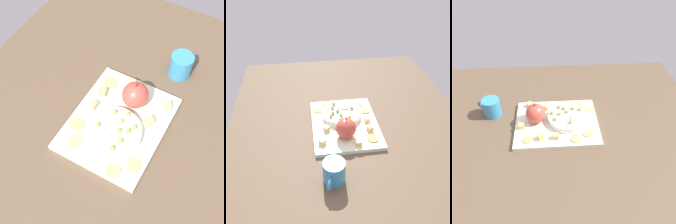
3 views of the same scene
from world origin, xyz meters
TOP-DOWN VIEW (x-y plane):
  - table at (0.00, 0.00)cm, footprint 118.42×96.39cm
  - platter at (1.84, -1.65)cm, footprint 32.18×25.65cm
  - serving_dish at (-2.55, -2.32)cm, footprint 15.70×15.70cm
  - apple_whole at (9.90, -2.60)cm, footprint 7.73×7.73cm
  - apple_stem at (9.90, -2.60)cm, footprint 0.50×0.50cm
  - cheese_cube_0 at (15.34, 1.14)cm, footprint 2.14×2.14cm
  - cheese_cube_1 at (5.67, -9.38)cm, footprint 2.89×2.89cm
  - cheese_cube_2 at (7.96, 7.14)cm, footprint 2.62×2.62cm
  - cheese_cube_3 at (2.57, 7.17)cm, footprint 2.15×2.15cm
  - cheese_cube_4 at (12.88, -11.61)cm, footprint 2.87×2.87cm
  - cracker_0 at (12.81, 7.12)cm, footprint 4.14×4.14cm
  - cracker_1 at (-7.79, -11.57)cm, footprint 4.14×4.14cm
  - cracker_2 at (-11.81, -7.41)cm, footprint 4.14×4.14cm
  - cracker_3 at (-9.61, 5.61)cm, footprint 4.14×4.14cm
  - cracker_4 at (-4.69, 8.01)cm, footprint 4.14×4.14cm
  - grape_0 at (0.58, -7.06)cm, footprint 1.62×1.46cm
  - grape_1 at (-3.44, 2.00)cm, footprint 1.62×1.46cm
  - grape_2 at (2.38, -0.17)cm, footprint 1.62×1.46cm
  - grape_3 at (-1.28, -6.06)cm, footprint 1.62×1.46cm
  - grape_4 at (-2.33, -3.99)cm, footprint 1.62×1.46cm
  - grape_5 at (3.43, -3.57)cm, footprint 1.62×1.46cm
  - grape_6 at (0.58, -2.96)cm, footprint 1.62×1.46cm
  - grape_7 at (-7.63, -4.91)cm, footprint 1.62×1.46cm
  - grape_8 at (-4.85, -5.81)cm, footprint 1.62×1.46cm
  - apple_slice_0 at (-5.84, -0.89)cm, footprint 4.68×4.68cm
  - cup at (28.17, -9.36)cm, footprint 9.89×7.03cm

SIDE VIEW (x-z plane):
  - table at x=0.00cm, z-range 0.00..3.84cm
  - platter at x=1.84cm, z-range 3.84..5.36cm
  - cracker_0 at x=12.81cm, z-range 5.36..5.76cm
  - cracker_1 at x=-7.79cm, z-range 5.36..5.76cm
  - cracker_2 at x=-11.81cm, z-range 5.36..5.76cm
  - cracker_3 at x=-9.61cm, z-range 5.36..5.76cm
  - cracker_4 at x=-4.69cm, z-range 5.36..5.76cm
  - cheese_cube_0 at x=15.34cm, z-range 5.36..7.41cm
  - cheese_cube_1 at x=5.67cm, z-range 5.36..7.41cm
  - cheese_cube_2 at x=7.96cm, z-range 5.36..7.41cm
  - cheese_cube_3 at x=2.57cm, z-range 5.36..7.41cm
  - cheese_cube_4 at x=12.88cm, z-range 5.36..7.41cm
  - serving_dish at x=-2.55cm, z-range 5.36..7.71cm
  - cup at x=28.17cm, z-range 3.84..11.46cm
  - apple_slice_0 at x=-5.84cm, z-range 7.71..8.31cm
  - grape_7 at x=-7.63cm, z-range 7.71..9.02cm
  - grape_2 at x=2.38cm, z-range 7.71..9.03cm
  - grape_6 at x=0.58cm, z-range 7.71..9.05cm
  - grape_8 at x=-4.85cm, z-range 7.71..9.06cm
  - grape_3 at x=-1.28cm, z-range 7.71..9.06cm
  - grape_4 at x=-2.33cm, z-range 7.71..9.09cm
  - grape_1 at x=-3.44cm, z-range 7.71..9.10cm
  - grape_5 at x=3.43cm, z-range 7.71..9.15cm
  - grape_0 at x=0.58cm, z-range 7.71..9.19cm
  - apple_whole at x=9.90cm, z-range 5.36..13.09cm
  - apple_stem at x=9.90cm, z-range 13.09..14.29cm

